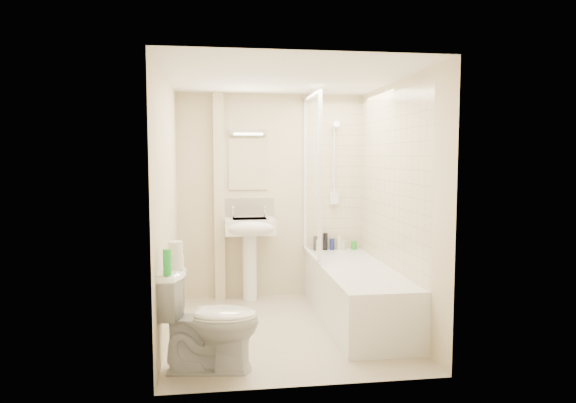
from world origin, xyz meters
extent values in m
plane|color=beige|center=(0.00, 0.00, 0.00)|extent=(2.50, 2.50, 0.00)
cube|color=beige|center=(0.00, 1.25, 1.20)|extent=(2.20, 0.02, 2.40)
cube|color=beige|center=(-1.10, 0.00, 1.20)|extent=(0.02, 2.50, 2.40)
cube|color=beige|center=(1.10, 0.00, 1.20)|extent=(0.02, 2.50, 2.40)
cube|color=white|center=(0.00, 0.00, 2.40)|extent=(2.20, 2.50, 0.02)
cube|color=beige|center=(0.75, 1.24, 1.42)|extent=(0.70, 0.01, 1.75)
cube|color=beige|center=(1.09, 0.20, 1.42)|extent=(0.01, 2.10, 1.75)
cube|color=beige|center=(-0.62, 1.19, 1.20)|extent=(0.12, 0.12, 2.40)
cube|color=beige|center=(-0.28, 1.24, 1.03)|extent=(0.60, 0.02, 0.30)
cube|color=white|center=(-0.28, 1.24, 1.58)|extent=(0.46, 0.01, 0.60)
cube|color=silver|center=(-0.28, 1.22, 1.95)|extent=(0.42, 0.07, 0.07)
cube|color=white|center=(0.75, 0.20, 0.28)|extent=(0.70, 2.10, 0.55)
cube|color=white|center=(0.75, 0.20, 0.49)|extent=(0.56, 1.96, 0.05)
cube|color=white|center=(0.40, 0.80, 1.45)|extent=(0.01, 0.90, 1.80)
cube|color=white|center=(0.40, 1.23, 1.45)|extent=(0.04, 0.04, 1.80)
cube|color=white|center=(0.40, 0.35, 1.45)|extent=(0.04, 0.04, 1.80)
cube|color=white|center=(0.40, 0.80, 2.33)|extent=(0.04, 0.90, 0.04)
cube|color=white|center=(0.40, 0.80, 0.57)|extent=(0.04, 0.90, 0.03)
cylinder|color=white|center=(0.75, 1.22, 1.55)|extent=(0.02, 0.02, 0.90)
cylinder|color=white|center=(0.75, 1.22, 1.10)|extent=(0.05, 0.05, 0.02)
cylinder|color=white|center=(0.75, 1.22, 2.00)|extent=(0.05, 0.05, 0.02)
cylinder|color=white|center=(0.75, 1.15, 2.03)|extent=(0.08, 0.11, 0.11)
cube|color=white|center=(0.75, 1.21, 1.17)|extent=(0.10, 0.05, 0.14)
cylinder|color=white|center=(0.73, 1.19, 1.60)|extent=(0.01, 0.13, 0.84)
cylinder|color=white|center=(-0.28, 1.08, 0.38)|extent=(0.16, 0.16, 0.76)
cube|color=white|center=(-0.28, 1.05, 0.87)|extent=(0.57, 0.44, 0.17)
ellipsoid|color=white|center=(-0.28, 0.88, 0.87)|extent=(0.57, 0.24, 0.17)
cube|color=silver|center=(-0.28, 1.05, 0.94)|extent=(0.39, 0.28, 0.04)
cylinder|color=white|center=(-0.46, 1.16, 1.01)|extent=(0.03, 0.03, 0.10)
cylinder|color=white|center=(-0.09, 1.16, 1.01)|extent=(0.03, 0.03, 0.10)
sphere|color=white|center=(-0.46, 1.16, 1.07)|extent=(0.04, 0.04, 0.04)
sphere|color=white|center=(-0.09, 1.16, 1.07)|extent=(0.04, 0.04, 0.04)
cylinder|color=black|center=(0.52, 1.16, 0.63)|extent=(0.05, 0.05, 0.17)
cylinder|color=silver|center=(0.53, 1.16, 0.61)|extent=(0.06, 0.06, 0.13)
cylinder|color=black|center=(0.64, 1.16, 0.65)|extent=(0.06, 0.06, 0.21)
cylinder|color=navy|center=(0.72, 1.16, 0.62)|extent=(0.06, 0.06, 0.14)
cylinder|color=beige|center=(0.81, 1.16, 0.63)|extent=(0.05, 0.05, 0.17)
cylinder|color=silver|center=(0.85, 1.16, 0.61)|extent=(0.05, 0.05, 0.12)
cylinder|color=green|center=(0.99, 1.16, 0.60)|extent=(0.07, 0.07, 0.10)
imported|color=white|center=(-0.72, -0.85, 0.40)|extent=(0.64, 0.89, 0.79)
cylinder|color=white|center=(-0.96, -0.75, 0.85)|extent=(0.10, 0.10, 0.11)
cylinder|color=white|center=(-0.97, -0.77, 0.96)|extent=(0.11, 0.11, 0.11)
cylinder|color=green|center=(-1.02, -0.97, 0.89)|extent=(0.06, 0.06, 0.19)
camera|label=1|loc=(-0.65, -4.80, 1.67)|focal=32.00mm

